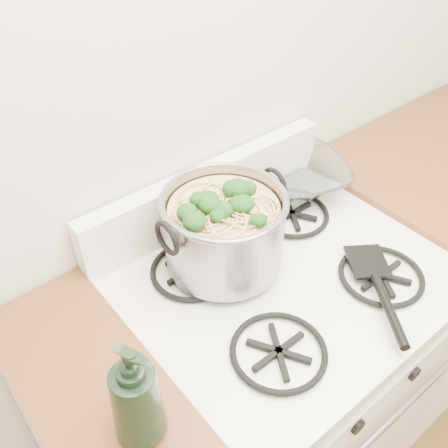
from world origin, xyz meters
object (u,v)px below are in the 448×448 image
Objects in this scene: gas_range at (274,383)px; spatula at (368,259)px; glass_bowl at (296,181)px; bottle at (135,394)px; stock_pot at (224,230)px.

spatula is at bearing -31.86° from gas_range.
bottle is at bearing -154.86° from glass_bowl.
glass_bowl reaches higher than gas_range.
spatula is 0.65m from bottle.
bottle reaches higher than stock_pot.
glass_bowl is (0.35, 0.10, -0.08)m from stock_pot.
stock_pot is at bearing 126.31° from gas_range.
stock_pot is 1.03× the size of spatula.
gas_range is 0.60m from stock_pot.
glass_bowl is at bearing 16.45° from stock_pot.
spatula is at bearing -19.90° from bottle.
bottle is at bearing -166.35° from gas_range.
glass_bowl reaches higher than spatula.
stock_pot reaches higher than gas_range.
gas_range is 8.15× the size of glass_bowl.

